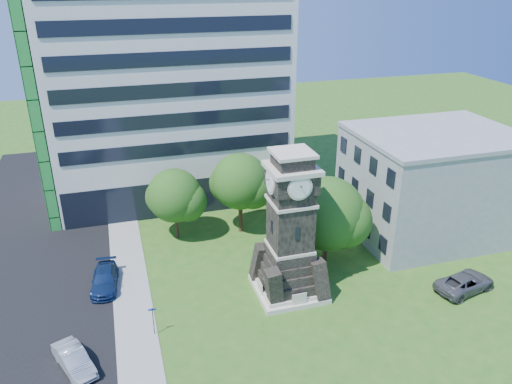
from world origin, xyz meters
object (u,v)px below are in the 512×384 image
object	(u,v)px
car_street_mid	(74,360)
park_bench	(305,290)
car_street_north	(105,279)
clock_tower	(290,235)
street_sign	(153,318)
car_east_lot	(465,282)

from	to	relation	value
car_street_mid	park_bench	distance (m)	18.09
car_street_mid	car_street_north	world-z (taller)	car_street_north
clock_tower	car_street_mid	distance (m)	17.79
clock_tower	street_sign	distance (m)	12.07
clock_tower	car_street_mid	size ratio (longest dim) A/B	2.82
clock_tower	car_street_mid	world-z (taller)	clock_tower
car_street_north	street_sign	distance (m)	7.98
park_bench	street_sign	distance (m)	12.46
clock_tower	car_east_lot	world-z (taller)	clock_tower
park_bench	car_street_north	bearing A→B (deg)	139.88
car_street_mid	car_street_north	size ratio (longest dim) A/B	0.86
clock_tower	park_bench	size ratio (longest dim) A/B	7.50
car_street_mid	park_bench	xyz separation A→B (m)	(17.79, 3.27, -0.27)
car_street_north	car_east_lot	bearing A→B (deg)	-11.67
street_sign	park_bench	bearing A→B (deg)	9.30
car_east_lot	park_bench	size ratio (longest dim) A/B	3.27
car_east_lot	street_sign	distance (m)	25.27
car_east_lot	street_sign	size ratio (longest dim) A/B	2.29
car_street_mid	street_sign	world-z (taller)	street_sign
car_street_mid	car_street_north	distance (m)	9.40
car_street_mid	street_sign	distance (m)	5.83
park_bench	car_east_lot	bearing A→B (deg)	-33.26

